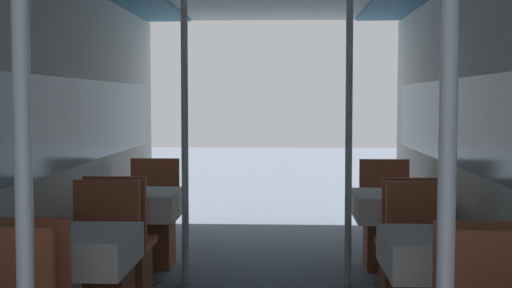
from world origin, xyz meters
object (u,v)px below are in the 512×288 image
support_pole_left_0 (24,196)px  chair_left_far_1 (101,283)px  chair_right_near_2 (409,266)px  dining_table_left_1 (73,253)px  dining_table_right_2 (397,208)px  chair_right_far_2 (386,235)px  support_pole_right_2 (349,137)px  dining_table_right_1 (445,257)px  support_pole_right_0 (447,198)px  chair_left_near_2 (121,263)px  chair_left_far_2 (152,233)px  dining_table_left_2 (138,207)px  chair_right_far_1 (424,287)px  support_pole_left_2 (185,137)px

support_pole_left_0 → chair_left_far_1: (-0.37, 2.25, -0.86)m
chair_right_near_2 → dining_table_left_1: bearing=-150.9°
dining_table_right_2 → chair_right_far_2: size_ratio=0.78×
support_pole_left_0 → chair_right_far_2: 4.36m
dining_table_right_2 → support_pole_right_2: size_ratio=0.31×
chair_right_far_2 → dining_table_right_1: bearing=90.0°
dining_table_right_2 → chair_right_near_2: (0.00, -0.57, -0.32)m
support_pole_right_0 → chair_right_far_2: bearing=84.6°
dining_table_right_1 → dining_table_right_2: size_ratio=1.00×
chair_left_near_2 → chair_left_far_2: (0.00, 1.13, 0.00)m
support_pole_left_0 → support_pole_right_2: bearing=69.4°
dining_table_left_2 → dining_table_right_1: same height
chair_left_far_1 → dining_table_right_1: chair_left_far_1 is taller
chair_right_far_2 → dining_table_right_2: bearing=90.0°
support_pole_left_0 → dining_table_right_2: support_pole_left_0 is taller
dining_table_left_1 → support_pole_right_2: (1.64, 1.69, 0.55)m
support_pole_right_2 → dining_table_right_1: bearing=-77.5°
support_pole_right_0 → support_pole_right_2: same height
chair_left_near_2 → chair_right_near_2: same height
chair_right_far_1 → dining_table_right_1: bearing=90.0°
support_pole_right_0 → support_pole_right_2: size_ratio=1.00×
chair_left_near_2 → dining_table_right_2: (2.01, 0.57, 0.32)m
chair_right_far_1 → chair_right_far_2: same height
support_pole_right_2 → chair_right_far_2: bearing=56.6°
chair_left_near_2 → chair_right_near_2: (2.01, 0.00, 0.00)m
dining_table_left_1 → chair_left_far_2: bearing=90.0°
chair_left_near_2 → chair_right_far_1: 2.09m
chair_left_near_2 → chair_right_far_2: size_ratio=1.00×
chair_right_far_2 → support_pole_right_2: size_ratio=0.40×
chair_left_far_1 → dining_table_right_2: (2.01, 1.12, 0.32)m
dining_table_right_1 → chair_right_near_2: (0.00, 1.12, -0.32)m
chair_left_far_1 → support_pole_right_0: size_ratio=0.40×
support_pole_left_0 → support_pole_right_2: 3.60m
chair_left_near_2 → dining_table_right_2: bearing=15.7°
chair_left_far_2 → support_pole_left_2: 1.10m
chair_left_near_2 → support_pole_left_2: bearing=56.6°
support_pole_left_2 → chair_left_far_1: bearing=-108.4°
dining_table_right_2 → support_pole_right_2: (-0.37, 0.00, 0.55)m
chair_right_far_1 → support_pole_right_2: (-0.37, 1.12, 0.86)m
dining_table_left_1 → dining_table_left_2: 1.69m
dining_table_right_1 → chair_right_near_2: bearing=90.0°
support_pole_left_0 → dining_table_left_2: size_ratio=3.19×
support_pole_right_0 → chair_right_near_2: bearing=82.4°
chair_right_far_1 → chair_right_near_2: bearing=-90.0°
support_pole_left_0 → support_pole_right_0: bearing=0.0°
dining_table_right_2 → chair_right_near_2: bearing=-90.0°
dining_table_right_1 → chair_right_far_2: 2.28m
support_pole_left_0 → chair_left_near_2: (-0.37, 2.81, -0.86)m
chair_left_far_2 → dining_table_right_2: 2.11m
dining_table_left_1 → dining_table_right_1: (2.01, 0.00, 0.00)m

